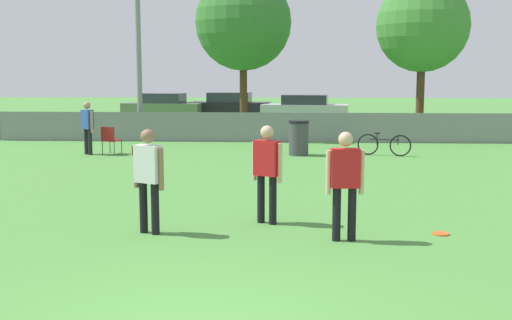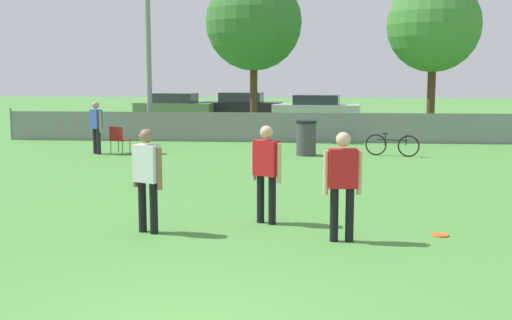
{
  "view_description": "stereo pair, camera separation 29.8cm",
  "coord_description": "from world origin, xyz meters",
  "px_view_note": "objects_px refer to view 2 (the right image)",
  "views": [
    {
      "loc": [
        0.95,
        -5.77,
        2.59
      ],
      "look_at": [
        0.31,
        5.4,
        1.05
      ],
      "focal_mm": 45.0,
      "sensor_mm": 36.0,
      "label": 1
    },
    {
      "loc": [
        1.24,
        -5.75,
        2.59
      ],
      "look_at": [
        0.31,
        5.4,
        1.05
      ],
      "focal_mm": 45.0,
      "sensor_mm": 36.0,
      "label": 2
    }
  ],
  "objects_px": {
    "tree_far_right": "(434,26)",
    "spectator_in_blue": "(96,124)",
    "tree_near_pole": "(254,23)",
    "player_defender_red": "(343,178)",
    "bicycle_sideline": "(392,145)",
    "parked_car_olive": "(175,107)",
    "frisbee_disc": "(440,235)",
    "gear_bag_sideline": "(151,149)",
    "folding_chair_sideline": "(119,138)",
    "parked_car_dark": "(241,106)",
    "player_receiver_white": "(147,173)",
    "trash_bin": "(306,138)",
    "player_thrower_red": "(266,167)",
    "parked_car_silver": "(317,108)"
  },
  "relations": [
    {
      "from": "spectator_in_blue",
      "to": "parked_car_dark",
      "type": "xyz_separation_m",
      "value": [
        2.92,
        15.88,
        -0.25
      ]
    },
    {
      "from": "bicycle_sideline",
      "to": "parked_car_olive",
      "type": "bearing_deg",
      "value": 140.53
    },
    {
      "from": "player_defender_red",
      "to": "parked_car_olive",
      "type": "height_order",
      "value": "player_defender_red"
    },
    {
      "from": "spectator_in_blue",
      "to": "trash_bin",
      "type": "distance_m",
      "value": 6.65
    },
    {
      "from": "tree_near_pole",
      "to": "parked_car_dark",
      "type": "bearing_deg",
      "value": 99.93
    },
    {
      "from": "parked_car_olive",
      "to": "player_defender_red",
      "type": "bearing_deg",
      "value": -65.76
    },
    {
      "from": "trash_bin",
      "to": "parked_car_silver",
      "type": "bearing_deg",
      "value": 88.17
    },
    {
      "from": "frisbee_disc",
      "to": "trash_bin",
      "type": "relative_size",
      "value": 0.25
    },
    {
      "from": "tree_near_pole",
      "to": "bicycle_sideline",
      "type": "height_order",
      "value": "tree_near_pole"
    },
    {
      "from": "player_receiver_white",
      "to": "player_defender_red",
      "type": "distance_m",
      "value": 3.11
    },
    {
      "from": "folding_chair_sideline",
      "to": "parked_car_olive",
      "type": "height_order",
      "value": "parked_car_olive"
    },
    {
      "from": "folding_chair_sideline",
      "to": "parked_car_olive",
      "type": "distance_m",
      "value": 15.34
    },
    {
      "from": "bicycle_sideline",
      "to": "gear_bag_sideline",
      "type": "bearing_deg",
      "value": -162.29
    },
    {
      "from": "parked_car_olive",
      "to": "spectator_in_blue",
      "type": "bearing_deg",
      "value": -80.54
    },
    {
      "from": "tree_far_right",
      "to": "bicycle_sideline",
      "type": "relative_size",
      "value": 3.88
    },
    {
      "from": "tree_far_right",
      "to": "bicycle_sideline",
      "type": "distance_m",
      "value": 7.7
    },
    {
      "from": "trash_bin",
      "to": "frisbee_disc",
      "type": "bearing_deg",
      "value": -77.37
    },
    {
      "from": "spectator_in_blue",
      "to": "parked_car_dark",
      "type": "relative_size",
      "value": 0.36
    },
    {
      "from": "tree_far_right",
      "to": "parked_car_dark",
      "type": "relative_size",
      "value": 1.36
    },
    {
      "from": "tree_near_pole",
      "to": "spectator_in_blue",
      "type": "height_order",
      "value": "tree_near_pole"
    },
    {
      "from": "player_defender_red",
      "to": "bicycle_sideline",
      "type": "distance_m",
      "value": 10.54
    },
    {
      "from": "folding_chair_sideline",
      "to": "trash_bin",
      "type": "height_order",
      "value": "trash_bin"
    },
    {
      "from": "bicycle_sideline",
      "to": "gear_bag_sideline",
      "type": "height_order",
      "value": "bicycle_sideline"
    },
    {
      "from": "tree_near_pole",
      "to": "gear_bag_sideline",
      "type": "xyz_separation_m",
      "value": [
        -2.61,
        -7.76,
        -4.53
      ]
    },
    {
      "from": "frisbee_disc",
      "to": "bicycle_sideline",
      "type": "bearing_deg",
      "value": 87.3
    },
    {
      "from": "player_defender_red",
      "to": "folding_chair_sideline",
      "type": "height_order",
      "value": "player_defender_red"
    },
    {
      "from": "parked_car_dark",
      "to": "spectator_in_blue",
      "type": "bearing_deg",
      "value": -95.87
    },
    {
      "from": "tree_far_right",
      "to": "parked_car_olive",
      "type": "bearing_deg",
      "value": 144.05
    },
    {
      "from": "tree_far_right",
      "to": "spectator_in_blue",
      "type": "xyz_separation_m",
      "value": [
        -11.56,
        -6.41,
        -3.43
      ]
    },
    {
      "from": "trash_bin",
      "to": "parked_car_silver",
      "type": "xyz_separation_m",
      "value": [
        0.45,
        14.22,
        0.13
      ]
    },
    {
      "from": "player_thrower_red",
      "to": "parked_car_olive",
      "type": "distance_m",
      "value": 25.21
    },
    {
      "from": "parked_car_silver",
      "to": "bicycle_sideline",
      "type": "bearing_deg",
      "value": -74.61
    },
    {
      "from": "tree_near_pole",
      "to": "player_defender_red",
      "type": "relative_size",
      "value": 3.98
    },
    {
      "from": "tree_far_right",
      "to": "parked_car_olive",
      "type": "distance_m",
      "value": 15.59
    },
    {
      "from": "tree_far_right",
      "to": "player_defender_red",
      "type": "bearing_deg",
      "value": -104.65
    },
    {
      "from": "gear_bag_sideline",
      "to": "parked_car_olive",
      "type": "height_order",
      "value": "parked_car_olive"
    },
    {
      "from": "player_receiver_white",
      "to": "frisbee_disc",
      "type": "height_order",
      "value": "player_receiver_white"
    },
    {
      "from": "tree_near_pole",
      "to": "gear_bag_sideline",
      "type": "bearing_deg",
      "value": -108.59
    },
    {
      "from": "gear_bag_sideline",
      "to": "parked_car_olive",
      "type": "relative_size",
      "value": 0.14
    },
    {
      "from": "player_receiver_white",
      "to": "frisbee_disc",
      "type": "distance_m",
      "value": 4.79
    },
    {
      "from": "player_defender_red",
      "to": "parked_car_olive",
      "type": "xyz_separation_m",
      "value": [
        -7.95,
        25.37,
        -0.3
      ]
    },
    {
      "from": "tree_near_pole",
      "to": "parked_car_olive",
      "type": "height_order",
      "value": "tree_near_pole"
    },
    {
      "from": "frisbee_disc",
      "to": "spectator_in_blue",
      "type": "bearing_deg",
      "value": 132.63
    },
    {
      "from": "spectator_in_blue",
      "to": "gear_bag_sideline",
      "type": "distance_m",
      "value": 1.9
    },
    {
      "from": "gear_bag_sideline",
      "to": "parked_car_olive",
      "type": "bearing_deg",
      "value": 99.03
    },
    {
      "from": "parked_car_silver",
      "to": "parked_car_dark",
      "type": "bearing_deg",
      "value": 167.32
    },
    {
      "from": "spectator_in_blue",
      "to": "bicycle_sideline",
      "type": "xyz_separation_m",
      "value": [
        9.3,
        0.26,
        -0.62
      ]
    },
    {
      "from": "bicycle_sideline",
      "to": "trash_bin",
      "type": "bearing_deg",
      "value": -162.01
    },
    {
      "from": "tree_near_pole",
      "to": "frisbee_disc",
      "type": "relative_size",
      "value": 24.8
    },
    {
      "from": "spectator_in_blue",
      "to": "frisbee_disc",
      "type": "distance_m",
      "value": 13.08
    }
  ]
}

